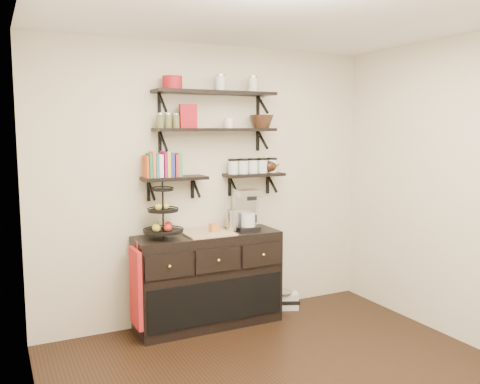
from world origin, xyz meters
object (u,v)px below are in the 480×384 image
coffee_maker (246,210)px  fruit_stand (163,218)px  sideboard (208,279)px  radio (283,300)px

coffee_maker → fruit_stand: bearing=-173.6°
sideboard → radio: size_ratio=3.97×
coffee_maker → radio: 1.10m
sideboard → coffee_maker: 0.77m
radio → coffee_maker: bearing=-152.1°
coffee_maker → radio: coffee_maker is taller
fruit_stand → coffee_maker: (0.86, 0.02, 0.01)m
fruit_stand → radio: fruit_stand is taller
sideboard → fruit_stand: 0.77m
sideboard → fruit_stand: (-0.43, 0.00, 0.63)m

